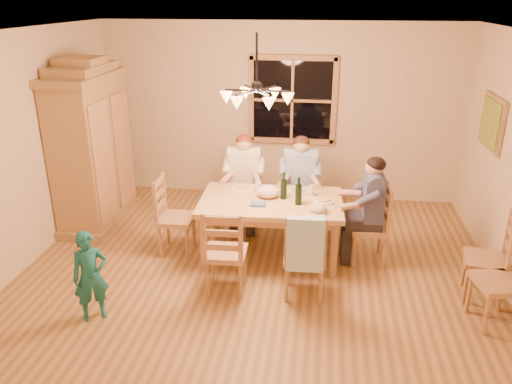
# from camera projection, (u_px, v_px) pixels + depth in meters

# --- Properties ---
(floor) EXTENTS (5.50, 5.50, 0.00)m
(floor) POSITION_uv_depth(u_px,v_px,m) (257.00, 272.00, 5.88)
(floor) COLOR brown
(floor) RESTS_ON ground
(ceiling) EXTENTS (5.50, 5.00, 0.02)m
(ceiling) POSITION_uv_depth(u_px,v_px,m) (257.00, 32.00, 4.88)
(ceiling) COLOR white
(ceiling) RESTS_ON wall_back
(wall_back) EXTENTS (5.50, 0.02, 2.70)m
(wall_back) POSITION_uv_depth(u_px,v_px,m) (279.00, 112.00, 7.68)
(wall_back) COLOR #CDB591
(wall_back) RESTS_ON floor
(wall_left) EXTENTS (0.02, 5.00, 2.70)m
(wall_left) POSITION_uv_depth(u_px,v_px,m) (20.00, 153.00, 5.74)
(wall_left) COLOR #CDB591
(wall_left) RESTS_ON floor
(window) EXTENTS (1.30, 0.06, 1.30)m
(window) POSITION_uv_depth(u_px,v_px,m) (292.00, 100.00, 7.55)
(window) COLOR black
(window) RESTS_ON wall_back
(painting) EXTENTS (0.06, 0.78, 0.64)m
(painting) POSITION_uv_depth(u_px,v_px,m) (492.00, 122.00, 6.04)
(painting) COLOR olive
(painting) RESTS_ON wall_right
(chandelier) EXTENTS (0.77, 0.68, 0.71)m
(chandelier) POSITION_uv_depth(u_px,v_px,m) (257.00, 96.00, 5.11)
(chandelier) COLOR black
(chandelier) RESTS_ON ceiling
(armoire) EXTENTS (0.66, 1.40, 2.30)m
(armoire) POSITION_uv_depth(u_px,v_px,m) (92.00, 151.00, 6.81)
(armoire) COLOR olive
(armoire) RESTS_ON floor
(dining_table) EXTENTS (1.73, 1.10, 0.76)m
(dining_table) POSITION_uv_depth(u_px,v_px,m) (271.00, 208.00, 5.99)
(dining_table) COLOR tan
(dining_table) RESTS_ON floor
(chair_far_left) EXTENTS (0.45, 0.44, 0.99)m
(chair_far_left) POSITION_uv_depth(u_px,v_px,m) (245.00, 207.00, 6.91)
(chair_far_left) COLOR #A06C46
(chair_far_left) RESTS_ON floor
(chair_far_right) EXTENTS (0.45, 0.44, 0.99)m
(chair_far_right) POSITION_uv_depth(u_px,v_px,m) (299.00, 209.00, 6.83)
(chair_far_right) COLOR #A06C46
(chair_far_right) RESTS_ON floor
(chair_near_left) EXTENTS (0.45, 0.44, 0.99)m
(chair_near_left) POSITION_uv_depth(u_px,v_px,m) (226.00, 265.00, 5.43)
(chair_near_left) COLOR #A06C46
(chair_near_left) RESTS_ON floor
(chair_near_right) EXTENTS (0.45, 0.44, 0.99)m
(chair_near_right) POSITION_uv_depth(u_px,v_px,m) (304.00, 269.00, 5.34)
(chair_near_right) COLOR #A06C46
(chair_near_right) RESTS_ON floor
(chair_end_left) EXTENTS (0.44, 0.45, 0.99)m
(chair_end_left) POSITION_uv_depth(u_px,v_px,m) (177.00, 230.00, 6.24)
(chair_end_left) COLOR #A06C46
(chair_end_left) RESTS_ON floor
(chair_end_right) EXTENTS (0.44, 0.45, 0.99)m
(chair_end_right) POSITION_uv_depth(u_px,v_px,m) (368.00, 239.00, 6.01)
(chair_end_right) COLOR #A06C46
(chair_end_right) RESTS_ON floor
(adult_woman) EXTENTS (0.41, 0.43, 0.87)m
(adult_woman) POSITION_uv_depth(u_px,v_px,m) (244.00, 170.00, 6.71)
(adult_woman) COLOR beige
(adult_woman) RESTS_ON floor
(adult_plaid_man) EXTENTS (0.41, 0.43, 0.87)m
(adult_plaid_man) POSITION_uv_depth(u_px,v_px,m) (300.00, 172.00, 6.63)
(adult_plaid_man) COLOR #346290
(adult_plaid_man) RESTS_ON floor
(adult_slate_man) EXTENTS (0.43, 0.41, 0.87)m
(adult_slate_man) POSITION_uv_depth(u_px,v_px,m) (372.00, 197.00, 5.81)
(adult_slate_man) COLOR #45496E
(adult_slate_man) RESTS_ON floor
(towel) EXTENTS (0.38, 0.11, 0.58)m
(towel) POSITION_uv_depth(u_px,v_px,m) (305.00, 244.00, 5.02)
(towel) COLOR #A7D5E3
(towel) RESTS_ON chair_near_right
(wine_bottle_a) EXTENTS (0.08, 0.08, 0.33)m
(wine_bottle_a) POSITION_uv_depth(u_px,v_px,m) (284.00, 186.00, 5.93)
(wine_bottle_a) COLOR black
(wine_bottle_a) RESTS_ON dining_table
(wine_bottle_b) EXTENTS (0.08, 0.08, 0.33)m
(wine_bottle_b) POSITION_uv_depth(u_px,v_px,m) (299.00, 191.00, 5.77)
(wine_bottle_b) COLOR black
(wine_bottle_b) RESTS_ON dining_table
(plate_woman) EXTENTS (0.26, 0.26, 0.02)m
(plate_woman) POSITION_uv_depth(u_px,v_px,m) (243.00, 188.00, 6.29)
(plate_woman) COLOR white
(plate_woman) RESTS_ON dining_table
(plate_plaid) EXTENTS (0.26, 0.26, 0.02)m
(plate_plaid) POSITION_uv_depth(u_px,v_px,m) (298.00, 191.00, 6.19)
(plate_plaid) COLOR white
(plate_plaid) RESTS_ON dining_table
(plate_slate) EXTENTS (0.26, 0.26, 0.02)m
(plate_slate) POSITION_uv_depth(u_px,v_px,m) (324.00, 200.00, 5.91)
(plate_slate) COLOR white
(plate_slate) RESTS_ON dining_table
(wine_glass_a) EXTENTS (0.06, 0.06, 0.14)m
(wine_glass_a) POSITION_uv_depth(u_px,v_px,m) (258.00, 188.00, 6.13)
(wine_glass_a) COLOR silver
(wine_glass_a) RESTS_ON dining_table
(wine_glass_b) EXTENTS (0.06, 0.06, 0.14)m
(wine_glass_b) POSITION_uv_depth(u_px,v_px,m) (312.00, 191.00, 6.04)
(wine_glass_b) COLOR silver
(wine_glass_b) RESTS_ON dining_table
(cap) EXTENTS (0.20, 0.20, 0.11)m
(cap) POSITION_uv_depth(u_px,v_px,m) (318.00, 208.00, 5.59)
(cap) COLOR tan
(cap) RESTS_ON dining_table
(napkin) EXTENTS (0.18, 0.15, 0.03)m
(napkin) POSITION_uv_depth(u_px,v_px,m) (258.00, 204.00, 5.80)
(napkin) COLOR slate
(napkin) RESTS_ON dining_table
(cloth_bundle) EXTENTS (0.28, 0.22, 0.15)m
(cloth_bundle) POSITION_uv_depth(u_px,v_px,m) (268.00, 192.00, 5.99)
(cloth_bundle) COLOR beige
(cloth_bundle) RESTS_ON dining_table
(child) EXTENTS (0.41, 0.38, 0.94)m
(child) POSITION_uv_depth(u_px,v_px,m) (90.00, 276.00, 4.89)
(child) COLOR #17646A
(child) RESTS_ON floor
(chair_spare_front) EXTENTS (0.50, 0.52, 0.99)m
(chair_spare_front) POSITION_uv_depth(u_px,v_px,m) (496.00, 296.00, 4.87)
(chair_spare_front) COLOR #A06C46
(chair_spare_front) RESTS_ON floor
(chair_spare_back) EXTENTS (0.49, 0.51, 0.99)m
(chair_spare_back) POSITION_uv_depth(u_px,v_px,m) (483.00, 273.00, 5.27)
(chair_spare_back) COLOR #A06C46
(chair_spare_back) RESTS_ON floor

